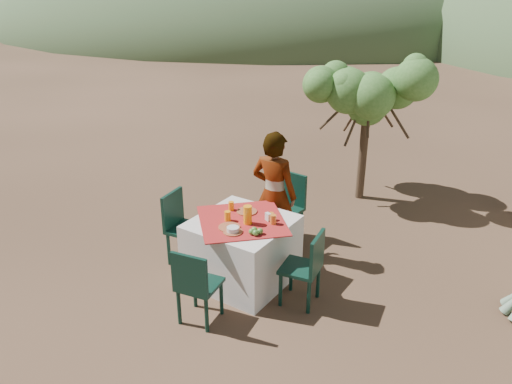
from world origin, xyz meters
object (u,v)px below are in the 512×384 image
at_px(chair_far, 287,204).
at_px(juice_pitcher, 248,215).
at_px(chair_right, 307,265).
at_px(shrub_tree, 373,100).
at_px(chair_left, 181,224).
at_px(person, 274,195).
at_px(table, 242,250).
at_px(chair_near, 196,284).

relative_size(chair_far, juice_pitcher, 4.38).
bearing_deg(chair_right, shrub_tree, -178.60).
bearing_deg(chair_left, person, -56.12).
xyz_separation_m(person, shrub_tree, (0.28, 2.30, 0.77)).
distance_m(table, chair_right, 0.84).
height_order(table, chair_near, chair_near).
xyz_separation_m(table, person, (-0.02, 0.71, 0.42)).
bearing_deg(juice_pitcher, chair_far, 98.35).
relative_size(table, person, 0.81).
relative_size(table, chair_right, 1.54).
relative_size(chair_left, person, 0.56).
height_order(chair_far, person, person).
distance_m(table, juice_pitcher, 0.50).
relative_size(chair_far, chair_right, 1.09).
xyz_separation_m(chair_left, person, (0.84, 0.77, 0.31)).
bearing_deg(chair_far, chair_left, -119.66).
bearing_deg(chair_right, juice_pitcher, -97.66).
distance_m(chair_near, person, 1.67).
height_order(chair_near, juice_pitcher, juice_pitcher).
relative_size(chair_far, person, 0.57).
relative_size(chair_far, chair_left, 1.03).
height_order(table, chair_far, chair_far).
bearing_deg(chair_left, chair_far, -42.71).
xyz_separation_m(chair_far, chair_right, (0.90, -1.13, -0.04)).
height_order(chair_left, person, person).
bearing_deg(chair_left, chair_near, -140.81).
bearing_deg(person, chair_near, 88.82).
distance_m(chair_left, chair_right, 1.70).
bearing_deg(person, chair_right, 135.02).
distance_m(chair_far, chair_left, 1.42).
relative_size(chair_far, shrub_tree, 0.46).
xyz_separation_m(table, chair_far, (-0.07, 1.11, 0.13)).
distance_m(table, chair_left, 0.87).
xyz_separation_m(chair_far, chair_near, (0.15, -2.03, -0.04)).
bearing_deg(chair_near, chair_left, -52.11).
xyz_separation_m(chair_near, chair_right, (0.75, 0.91, 0.00)).
height_order(chair_far, chair_right, chair_far).
height_order(chair_right, person, person).
height_order(table, chair_right, chair_right).
distance_m(chair_near, chair_right, 1.18).
relative_size(chair_right, person, 0.52).
xyz_separation_m(chair_near, chair_left, (-0.95, 0.86, 0.03)).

